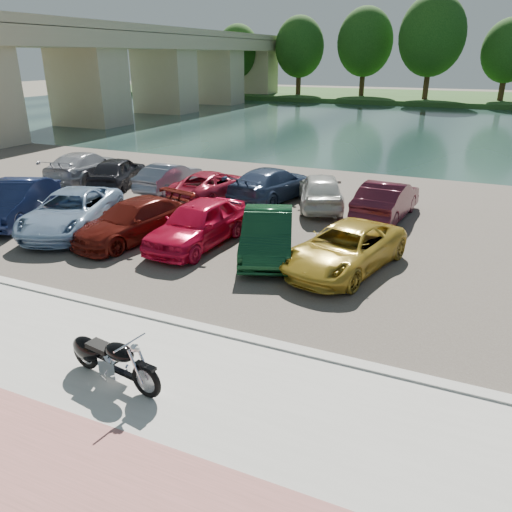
# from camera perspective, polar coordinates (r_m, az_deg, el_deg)

# --- Properties ---
(ground) EXTENTS (200.00, 200.00, 0.00)m
(ground) POSITION_cam_1_polar(r_m,az_deg,el_deg) (9.97, -8.66, -14.66)
(ground) COLOR #595447
(ground) RESTS_ON ground
(promenade) EXTENTS (60.00, 6.00, 0.10)m
(promenade) POSITION_cam_1_polar(r_m,az_deg,el_deg) (9.31, -12.10, -17.63)
(promenade) COLOR #B0AEA5
(promenade) RESTS_ON ground
(pink_path) EXTENTS (60.00, 2.00, 0.01)m
(pink_path) POSITION_cam_1_polar(r_m,az_deg,el_deg) (8.45, -18.50, -22.85)
(pink_path) COLOR #925A52
(pink_path) RESTS_ON promenade
(kerb) EXTENTS (60.00, 0.30, 0.14)m
(kerb) POSITION_cam_1_polar(r_m,az_deg,el_deg) (11.37, -3.27, -8.99)
(kerb) COLOR #B0AEA5
(kerb) RESTS_ON ground
(parking_lot) EXTENTS (60.00, 18.00, 0.04)m
(parking_lot) POSITION_cam_1_polar(r_m,az_deg,el_deg) (19.13, 9.09, 3.75)
(parking_lot) COLOR #48413A
(parking_lot) RESTS_ON ground
(river) EXTENTS (120.00, 40.00, 0.00)m
(river) POSITION_cam_1_polar(r_m,az_deg,el_deg) (47.22, 18.81, 13.64)
(river) COLOR #1A2F2E
(river) RESTS_ON ground
(far_bank) EXTENTS (120.00, 24.00, 0.60)m
(far_bank) POSITION_cam_1_polar(r_m,az_deg,el_deg) (78.96, 21.54, 16.44)
(far_bank) COLOR #234518
(far_bank) RESTS_ON ground
(bridge) EXTENTS (7.00, 56.00, 8.55)m
(bridge) POSITION_cam_1_polar(r_m,az_deg,el_deg) (57.71, -11.11, 21.19)
(bridge) COLOR tan
(bridge) RESTS_ON ground
(far_trees) EXTENTS (70.25, 10.68, 12.52)m
(far_trees) POSITION_cam_1_polar(r_m,az_deg,el_deg) (72.44, 25.68, 21.23)
(far_trees) COLOR #392414
(far_trees) RESTS_ON far_bank
(motorcycle) EXTENTS (2.32, 0.80, 1.05)m
(motorcycle) POSITION_cam_1_polar(r_m,az_deg,el_deg) (10.11, -16.73, -11.02)
(motorcycle) COLOR black
(motorcycle) RESTS_ON promenade
(car_1) EXTENTS (3.12, 4.86, 1.51)m
(car_1) POSITION_cam_1_polar(r_m,az_deg,el_deg) (20.94, -25.74, 5.63)
(car_1) COLOR #162045
(car_1) RESTS_ON parking_lot
(car_2) EXTENTS (3.90, 5.59, 1.42)m
(car_2) POSITION_cam_1_polar(r_m,az_deg,el_deg) (19.01, -20.37, 4.82)
(car_2) COLOR #84A0C0
(car_2) RESTS_ON parking_lot
(car_3) EXTENTS (2.80, 4.85, 1.32)m
(car_3) POSITION_cam_1_polar(r_m,az_deg,el_deg) (17.46, -13.83, 3.96)
(car_3) COLOR #58120C
(car_3) RESTS_ON parking_lot
(car_4) EXTENTS (2.01, 4.49, 1.50)m
(car_4) POSITION_cam_1_polar(r_m,az_deg,el_deg) (16.48, -6.70, 3.70)
(car_4) COLOR red
(car_4) RESTS_ON parking_lot
(car_5) EXTENTS (2.88, 4.56, 1.42)m
(car_5) POSITION_cam_1_polar(r_m,az_deg,el_deg) (15.55, 1.34, 2.57)
(car_5) COLOR #0F371D
(car_5) RESTS_ON parking_lot
(car_6) EXTENTS (3.20, 5.03, 1.29)m
(car_6) POSITION_cam_1_polar(r_m,az_deg,el_deg) (14.75, 10.12, 0.87)
(car_6) COLOR gold
(car_6) RESTS_ON parking_lot
(car_7) EXTENTS (2.81, 5.23, 1.44)m
(car_7) POSITION_cam_1_polar(r_m,az_deg,el_deg) (26.73, -19.01, 9.67)
(car_7) COLOR #9B9DA4
(car_7) RESTS_ON parking_lot
(car_8) EXTENTS (2.74, 4.44, 1.41)m
(car_8) POSITION_cam_1_polar(r_m,az_deg,el_deg) (25.09, -15.50, 9.29)
(car_8) COLOR black
(car_8) RESTS_ON parking_lot
(car_9) EXTENTS (1.48, 3.90, 1.27)m
(car_9) POSITION_cam_1_polar(r_m,az_deg,el_deg) (23.71, -9.89, 8.88)
(car_9) COLOR slate
(car_9) RESTS_ON parking_lot
(car_10) EXTENTS (2.48, 4.59, 1.22)m
(car_10) POSITION_cam_1_polar(r_m,az_deg,el_deg) (22.11, -4.99, 8.11)
(car_10) COLOR #A61B32
(car_10) RESTS_ON parking_lot
(car_11) EXTENTS (2.87, 5.17, 1.42)m
(car_11) POSITION_cam_1_polar(r_m,az_deg,el_deg) (21.77, 1.86, 8.23)
(car_11) COLOR navy
(car_11) RESTS_ON parking_lot
(car_12) EXTENTS (3.12, 4.63, 1.46)m
(car_12) POSITION_cam_1_polar(r_m,az_deg,el_deg) (20.80, 7.41, 7.47)
(car_12) COLOR beige
(car_12) RESTS_ON parking_lot
(car_13) EXTENTS (1.95, 4.53, 1.45)m
(car_13) POSITION_cam_1_polar(r_m,az_deg,el_deg) (19.85, 14.69, 6.22)
(car_13) COLOR #45121F
(car_13) RESTS_ON parking_lot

